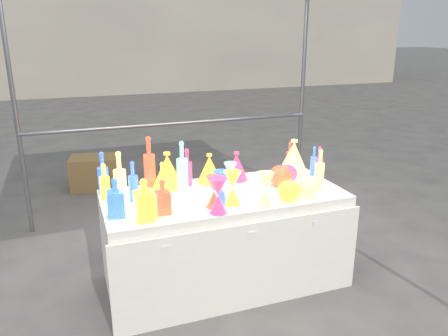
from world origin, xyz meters
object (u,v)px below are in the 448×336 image
object	(u,v)px
decanter_0	(144,200)
lampshade_0	(167,170)
globe_0	(289,192)
display_table	(224,239)
hourglass_0	(214,192)
bottle_0	(105,182)
cardboard_box_closed	(94,172)

from	to	relation	value
decanter_0	lampshade_0	world-z (taller)	same
decanter_0	globe_0	size ratio (longest dim) A/B	1.74
display_table	hourglass_0	xyz separation A→B (m)	(-0.16, -0.22, 0.49)
display_table	globe_0	bearing A→B (deg)	-35.84
hourglass_0	lampshade_0	distance (m)	0.55
bottle_0	lampshade_0	world-z (taller)	lampshade_0
display_table	lampshade_0	bearing A→B (deg)	141.64
hourglass_0	globe_0	world-z (taller)	hourglass_0
hourglass_0	globe_0	size ratio (longest dim) A/B	1.39
cardboard_box_closed	lampshade_0	size ratio (longest dim) A/B	2.00
hourglass_0	decanter_0	bearing A→B (deg)	-173.01
cardboard_box_closed	hourglass_0	size ratio (longest dim) A/B	2.50
display_table	decanter_0	bearing A→B (deg)	-156.85
lampshade_0	cardboard_box_closed	bearing A→B (deg)	81.81
cardboard_box_closed	hourglass_0	world-z (taller)	hourglass_0
display_table	lampshade_0	distance (m)	0.70
bottle_0	hourglass_0	distance (m)	0.81
hourglass_0	lampshade_0	world-z (taller)	lampshade_0
decanter_0	lampshade_0	distance (m)	0.63
cardboard_box_closed	lampshade_0	world-z (taller)	lampshade_0
cardboard_box_closed	decanter_0	distance (m)	2.97
globe_0	lampshade_0	distance (m)	0.95
globe_0	bottle_0	bearing A→B (deg)	159.08
decanter_0	lampshade_0	bearing A→B (deg)	61.06
cardboard_box_closed	lampshade_0	distance (m)	2.46
display_table	hourglass_0	size ratio (longest dim) A/B	8.12
decanter_0	hourglass_0	size ratio (longest dim) A/B	1.25
lampshade_0	globe_0	bearing A→B (deg)	-55.98
cardboard_box_closed	globe_0	size ratio (longest dim) A/B	3.48
bottle_0	globe_0	distance (m)	1.33
cardboard_box_closed	decanter_0	size ratio (longest dim) A/B	1.99
bottle_0	decanter_0	world-z (taller)	decanter_0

